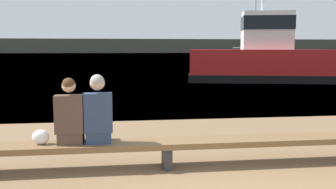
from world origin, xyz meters
TOP-DOWN VIEW (x-y plane):
  - water_surface at (0.00, 126.38)m, footprint 240.00×240.00m
  - far_shoreline at (0.00, 155.55)m, footprint 600.00×12.00m
  - bench_main at (-0.42, 2.54)m, footprint 7.60×0.50m
  - person_left at (-1.88, 2.55)m, footprint 0.43×0.40m
  - person_right at (-1.46, 2.54)m, footprint 0.43×0.40m
  - shopping_bag at (-2.31, 2.56)m, footprint 0.25×0.16m
  - tugboat_red at (6.71, 17.02)m, footprint 8.22×4.54m
  - moored_sailboat at (10.25, 26.50)m, footprint 9.34×4.50m

SIDE VIEW (x-z plane):
  - water_surface at x=0.00m, z-range 0.00..0.00m
  - bench_main at x=-0.42m, z-range 0.14..0.56m
  - moored_sailboat at x=10.25m, z-range -3.45..4.48m
  - shopping_bag at x=-2.31m, z-range 0.42..0.65m
  - person_left at x=-1.88m, z-range 0.35..1.35m
  - person_right at x=-1.46m, z-range 0.36..1.41m
  - tugboat_red at x=6.71m, z-range -1.98..4.41m
  - far_shoreline at x=0.00m, z-range 0.00..5.67m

